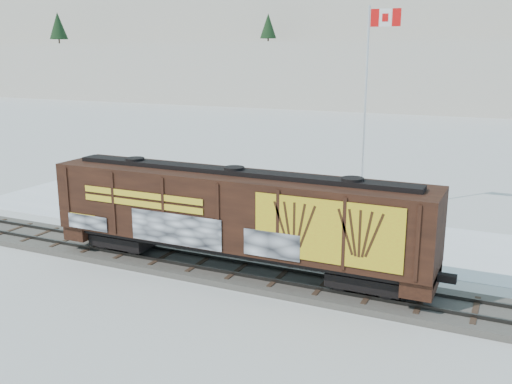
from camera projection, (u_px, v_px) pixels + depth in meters
The scene contains 9 objects.
ground at pixel (201, 268), 26.57m from camera, with size 500.00×500.00×0.00m, color white.
rail_track at pixel (201, 265), 26.53m from camera, with size 50.00×3.40×0.43m.
parking_strip at pixel (267, 225), 33.17m from camera, with size 40.00×8.00×0.03m, color white.
hillside at pixel (476, 36), 146.32m from camera, with size 360.00×110.00×93.00m.
hopper_railcar at pixel (235, 213), 25.15m from camera, with size 17.54×3.06×4.42m.
flagpole at pixel (365, 139), 34.81m from camera, with size 2.30×0.90×12.47m.
car_silver at pixel (254, 207), 33.80m from camera, with size 2.03×5.05×1.72m, color #A8ABAF.
car_white at pixel (295, 225), 30.30m from camera, with size 1.74×4.99×1.65m, color white.
car_dark at pixel (327, 222), 31.53m from camera, with size 1.83×4.49×1.30m, color black.
Camera 1 is at (12.89, -21.56, 9.70)m, focal length 40.00 mm.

